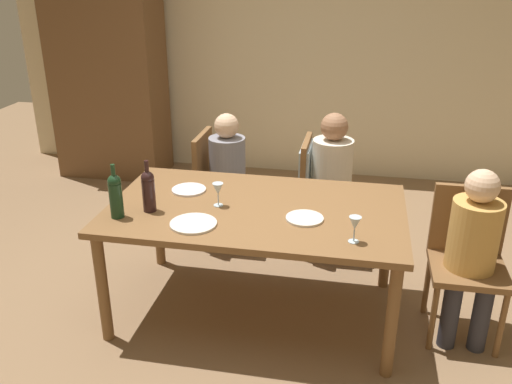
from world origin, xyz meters
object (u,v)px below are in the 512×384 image
at_px(person_man_guest, 335,175).
at_px(handbag, 372,242).
at_px(chair_far_left, 217,181).
at_px(chair_right_end, 467,252).
at_px(wine_glass_centre, 218,190).
at_px(wine_bottle_dark_red, 148,190).
at_px(dinner_plate_guest_left, 189,190).
at_px(wine_glass_near_left, 355,224).
at_px(dinner_plate_host, 193,224).
at_px(person_man_bearded, 473,245).
at_px(wine_bottle_tall_green, 116,195).
at_px(dinner_plate_guest_right, 305,218).
at_px(armoire_cabinet, 108,72).
at_px(dining_table, 256,218).
at_px(chair_far_right, 315,181).
at_px(person_woman_host, 231,170).

height_order(person_man_guest, handbag, person_man_guest).
distance_m(chair_far_left, chair_right_end, 1.97).
relative_size(chair_far_left, wine_glass_centre, 6.17).
distance_m(chair_right_end, person_man_guest, 1.20).
xyz_separation_m(wine_bottle_dark_red, dinner_plate_guest_left, (0.14, 0.35, -0.13)).
relative_size(chair_far_left, chair_right_end, 1.00).
height_order(wine_glass_near_left, dinner_plate_host, wine_glass_near_left).
distance_m(chair_far_left, person_man_bearded, 2.03).
bearing_deg(handbag, wine_bottle_tall_green, -141.69).
bearing_deg(chair_far_left, person_man_bearded, 62.18).
bearing_deg(dinner_plate_guest_right, chair_right_end, 11.93).
height_order(armoire_cabinet, wine_glass_centre, armoire_cabinet).
xyz_separation_m(dining_table, chair_far_right, (0.29, 0.92, -0.09)).
height_order(dining_table, person_woman_host, person_woman_host).
distance_m(dining_table, person_man_bearded, 1.29).
bearing_deg(person_man_bearded, dinner_plate_guest_right, 5.48).
relative_size(armoire_cabinet, wine_glass_near_left, 14.63).
bearing_deg(wine_bottle_dark_red, wine_bottle_tall_green, -142.35).
bearing_deg(wine_glass_centre, wine_bottle_dark_red, -158.66).
distance_m(chair_far_left, chair_far_right, 0.79).
relative_size(person_woman_host, wine_bottle_dark_red, 3.38).
relative_size(dining_table, person_man_bearded, 1.66).
bearing_deg(chair_far_right, handbag, 90.00).
xyz_separation_m(chair_far_right, wine_bottle_tall_green, (-1.06, -1.22, 0.31)).
bearing_deg(handbag, dining_table, -129.61).
bearing_deg(handbag, wine_bottle_dark_red, -141.62).
height_order(person_man_bearded, person_man_guest, person_man_guest).
distance_m(person_woman_host, dinner_plate_host, 1.24).
xyz_separation_m(dining_table, dinner_plate_host, (-0.31, -0.31, 0.08)).
height_order(wine_bottle_dark_red, wine_glass_centre, wine_bottle_dark_red).
relative_size(dining_table, chair_far_right, 1.98).
relative_size(armoire_cabinet, dinner_plate_guest_right, 9.75).
distance_m(dinner_plate_guest_right, handbag, 1.31).
bearing_deg(dining_table, armoire_cabinet, 131.31).
distance_m(person_woman_host, person_man_bearded, 1.92).
bearing_deg(chair_right_end, wine_bottle_tall_green, 10.52).
relative_size(wine_bottle_tall_green, dinner_plate_guest_right, 1.48).
bearing_deg(chair_far_left, armoire_cabinet, -132.14).
height_order(person_woman_host, dinner_plate_host, person_woman_host).
xyz_separation_m(wine_bottle_tall_green, handbag, (1.54, 1.22, -0.79)).
xyz_separation_m(dining_table, person_man_bearded, (1.29, -0.03, -0.04)).
height_order(person_man_bearded, dinner_plate_guest_left, person_man_bearded).
bearing_deg(dinner_plate_guest_left, dinner_plate_guest_right, -19.78).
distance_m(dining_table, dinner_plate_host, 0.45).
bearing_deg(person_man_bearded, wine_bottle_dark_red, 4.52).
bearing_deg(wine_glass_near_left, person_man_bearded, 25.02).
relative_size(wine_bottle_tall_green, dinner_plate_guest_left, 1.47).
bearing_deg(wine_glass_centre, armoire_cabinet, 127.55).
height_order(dinner_plate_host, dinner_plate_guest_left, same).
relative_size(person_man_guest, dinner_plate_guest_left, 5.05).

